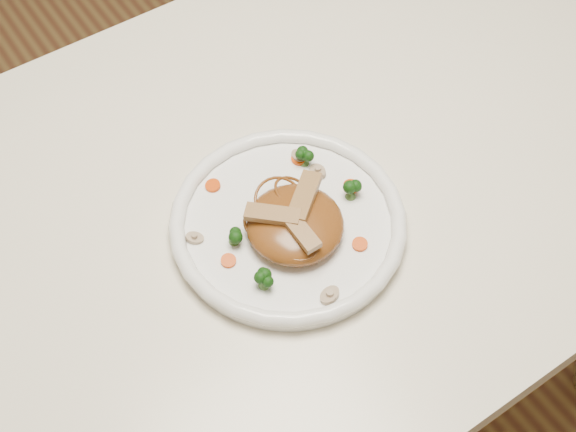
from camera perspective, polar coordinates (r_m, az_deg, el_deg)
ground at (r=1.71m, az=0.15°, el=-12.75°), size 4.00×4.00×0.00m
table at (r=1.13m, az=0.22°, el=-0.07°), size 1.20×0.80×0.75m
plate at (r=0.99m, az=0.00°, el=-0.73°), size 0.39×0.39×0.02m
noodle_mound at (r=0.96m, az=0.51°, el=-0.60°), size 0.16×0.16×0.04m
chicken_a at (r=0.96m, az=1.20°, el=1.41°), size 0.07×0.07×0.01m
chicken_b at (r=0.94m, az=-1.13°, el=0.11°), size 0.06×0.06×0.01m
chicken_c at (r=0.93m, az=0.86°, el=-1.01°), size 0.02×0.06×0.01m
broccoli_0 at (r=1.03m, az=1.20°, el=4.39°), size 0.03×0.03×0.03m
broccoli_1 at (r=0.96m, az=-3.98°, el=-1.44°), size 0.03×0.03×0.03m
broccoli_2 at (r=0.92m, az=-1.79°, el=-4.56°), size 0.03×0.03×0.03m
broccoli_3 at (r=1.00m, az=4.63°, el=1.93°), size 0.03×0.03×0.03m
carrot_0 at (r=1.05m, az=0.83°, el=4.22°), size 0.03×0.03×0.00m
carrot_1 at (r=0.95m, az=-4.36°, el=-3.27°), size 0.02×0.02×0.00m
carrot_2 at (r=1.02m, az=4.63°, el=2.18°), size 0.02×0.02×0.00m
carrot_3 at (r=1.02m, az=-5.51°, el=2.22°), size 0.02×0.02×0.00m
carrot_4 at (r=0.97m, az=5.26°, el=-2.07°), size 0.02×0.02×0.00m
mushroom_0 at (r=0.93m, az=3.05°, el=-5.79°), size 0.03×0.03×0.01m
mushroom_1 at (r=1.03m, az=2.19°, el=3.29°), size 0.03×0.03×0.01m
mushroom_2 at (r=0.98m, az=-6.82°, el=-1.61°), size 0.03×0.03×0.01m
mushroom_3 at (r=1.05m, az=0.77°, el=4.35°), size 0.03×0.03×0.01m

